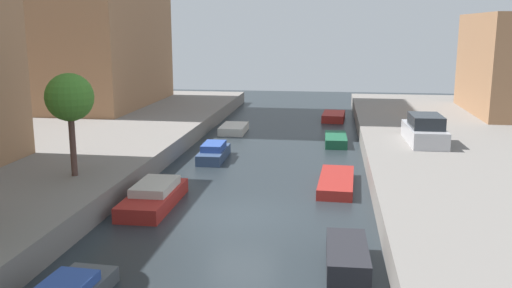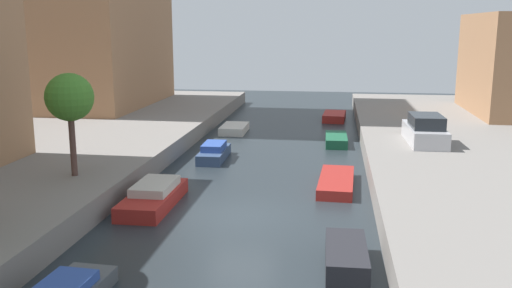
{
  "view_description": "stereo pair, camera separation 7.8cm",
  "coord_description": "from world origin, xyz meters",
  "px_view_note": "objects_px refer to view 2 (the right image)",
  "views": [
    {
      "loc": [
        3.28,
        -19.76,
        7.01
      ],
      "look_at": [
        -0.13,
        4.91,
        1.76
      ],
      "focal_mm": 39.1,
      "sensor_mm": 36.0,
      "label": 1
    },
    {
      "loc": [
        3.36,
        -19.74,
        7.01
      ],
      "look_at": [
        -0.13,
        4.91,
        1.76
      ],
      "focal_mm": 39.1,
      "sensor_mm": 36.0,
      "label": 2
    }
  ],
  "objects_px": {
    "moored_boat_left_5": "(234,129)",
    "moored_boat_right_5": "(334,117)",
    "parked_car": "(425,131)",
    "moored_boat_left_4": "(214,153)",
    "moored_boat_left_3": "(154,196)",
    "moored_boat_right_4": "(336,140)",
    "moored_boat_right_3": "(336,182)",
    "moored_boat_right_2": "(346,257)",
    "street_tree_2": "(70,98)"
  },
  "relations": [
    {
      "from": "moored_boat_left_3",
      "to": "moored_boat_right_2",
      "type": "relative_size",
      "value": 1.48
    },
    {
      "from": "parked_car",
      "to": "moored_boat_right_5",
      "type": "xyz_separation_m",
      "value": [
        -4.74,
        12.73,
        -1.35
      ]
    },
    {
      "from": "moored_boat_left_3",
      "to": "moored_boat_left_4",
      "type": "distance_m",
      "value": 8.15
    },
    {
      "from": "moored_boat_left_3",
      "to": "moored_boat_left_4",
      "type": "xyz_separation_m",
      "value": [
        0.69,
        8.12,
        -0.01
      ]
    },
    {
      "from": "parked_car",
      "to": "moored_boat_right_3",
      "type": "height_order",
      "value": "parked_car"
    },
    {
      "from": "moored_boat_right_3",
      "to": "moored_boat_right_5",
      "type": "distance_m",
      "value": 18.32
    },
    {
      "from": "street_tree_2",
      "to": "moored_boat_right_5",
      "type": "xyz_separation_m",
      "value": [
        10.58,
        21.53,
        -3.92
      ]
    },
    {
      "from": "parked_car",
      "to": "moored_boat_left_3",
      "type": "bearing_deg",
      "value": -141.93
    },
    {
      "from": "moored_boat_right_5",
      "to": "street_tree_2",
      "type": "bearing_deg",
      "value": -116.16
    },
    {
      "from": "moored_boat_left_4",
      "to": "moored_boat_right_5",
      "type": "relative_size",
      "value": 1.02
    },
    {
      "from": "moored_boat_left_4",
      "to": "moored_boat_right_2",
      "type": "relative_size",
      "value": 1.17
    },
    {
      "from": "moored_boat_left_4",
      "to": "moored_boat_right_3",
      "type": "distance_m",
      "value": 7.91
    },
    {
      "from": "moored_boat_right_5",
      "to": "moored_boat_left_4",
      "type": "bearing_deg",
      "value": -114.71
    },
    {
      "from": "street_tree_2",
      "to": "moored_boat_right_4",
      "type": "distance_m",
      "value": 17.01
    },
    {
      "from": "moored_boat_right_3",
      "to": "moored_boat_right_4",
      "type": "relative_size",
      "value": 1.32
    },
    {
      "from": "moored_boat_left_4",
      "to": "moored_boat_right_4",
      "type": "height_order",
      "value": "moored_boat_left_4"
    },
    {
      "from": "moored_boat_left_3",
      "to": "moored_boat_right_3",
      "type": "xyz_separation_m",
      "value": [
        7.23,
        3.66,
        -0.16
      ]
    },
    {
      "from": "moored_boat_right_2",
      "to": "moored_boat_right_4",
      "type": "xyz_separation_m",
      "value": [
        -0.3,
        17.96,
        -0.07
      ]
    },
    {
      "from": "street_tree_2",
      "to": "moored_boat_left_3",
      "type": "bearing_deg",
      "value": -7.39
    },
    {
      "from": "street_tree_2",
      "to": "moored_boat_right_4",
      "type": "xyz_separation_m",
      "value": [
        10.72,
        12.6,
        -3.93
      ]
    },
    {
      "from": "moored_boat_right_4",
      "to": "moored_boat_right_3",
      "type": "bearing_deg",
      "value": -89.94
    },
    {
      "from": "moored_boat_left_5",
      "to": "moored_boat_left_3",
      "type": "bearing_deg",
      "value": -91.37
    },
    {
      "from": "parked_car",
      "to": "moored_boat_left_5",
      "type": "xyz_separation_m",
      "value": [
        -11.43,
        6.71,
        -1.39
      ]
    },
    {
      "from": "moored_boat_left_5",
      "to": "moored_boat_right_2",
      "type": "bearing_deg",
      "value": -71.12
    },
    {
      "from": "moored_boat_left_4",
      "to": "moored_boat_right_5",
      "type": "xyz_separation_m",
      "value": [
        6.38,
        13.87,
        -0.09
      ]
    },
    {
      "from": "moored_boat_right_2",
      "to": "moored_boat_right_4",
      "type": "bearing_deg",
      "value": 90.95
    },
    {
      "from": "parked_car",
      "to": "moored_boat_left_3",
      "type": "relative_size",
      "value": 1.0
    },
    {
      "from": "moored_boat_right_2",
      "to": "moored_boat_right_4",
      "type": "distance_m",
      "value": 17.96
    },
    {
      "from": "parked_car",
      "to": "moored_boat_right_2",
      "type": "distance_m",
      "value": 14.85
    },
    {
      "from": "moored_boat_left_5",
      "to": "moored_boat_right_5",
      "type": "bearing_deg",
      "value": 41.98
    },
    {
      "from": "moored_boat_right_5",
      "to": "parked_car",
      "type": "bearing_deg",
      "value": -69.6
    },
    {
      "from": "street_tree_2",
      "to": "moored_boat_right_3",
      "type": "bearing_deg",
      "value": 16.65
    },
    {
      "from": "moored_boat_right_4",
      "to": "moored_boat_left_4",
      "type": "bearing_deg",
      "value": -142.88
    },
    {
      "from": "moored_boat_left_4",
      "to": "moored_boat_right_4",
      "type": "xyz_separation_m",
      "value": [
        6.52,
        4.94,
        -0.11
      ]
    },
    {
      "from": "parked_car",
      "to": "moored_boat_right_5",
      "type": "relative_size",
      "value": 1.3
    },
    {
      "from": "moored_boat_left_4",
      "to": "moored_boat_left_5",
      "type": "bearing_deg",
      "value": 92.28
    },
    {
      "from": "moored_boat_right_2",
      "to": "moored_boat_left_3",
      "type": "bearing_deg",
      "value": 146.88
    },
    {
      "from": "moored_boat_left_3",
      "to": "moored_boat_right_4",
      "type": "relative_size",
      "value": 1.31
    },
    {
      "from": "moored_boat_left_5",
      "to": "parked_car",
      "type": "bearing_deg",
      "value": -30.43
    },
    {
      "from": "moored_boat_left_3",
      "to": "moored_boat_right_3",
      "type": "bearing_deg",
      "value": 26.88
    },
    {
      "from": "parked_car",
      "to": "moored_boat_right_4",
      "type": "relative_size",
      "value": 1.32
    },
    {
      "from": "moored_boat_left_4",
      "to": "moored_boat_left_3",
      "type": "bearing_deg",
      "value": -94.88
    },
    {
      "from": "street_tree_2",
      "to": "moored_boat_left_3",
      "type": "xyz_separation_m",
      "value": [
        3.5,
        -0.45,
        -3.82
      ]
    },
    {
      "from": "moored_boat_left_3",
      "to": "moored_boat_right_5",
      "type": "relative_size",
      "value": 1.29
    },
    {
      "from": "moored_boat_right_5",
      "to": "moored_boat_right_4",
      "type": "bearing_deg",
      "value": -89.08
    },
    {
      "from": "moored_boat_right_3",
      "to": "moored_boat_left_4",
      "type": "bearing_deg",
      "value": 145.72
    },
    {
      "from": "moored_boat_right_3",
      "to": "moored_boat_right_5",
      "type": "height_order",
      "value": "moored_boat_right_5"
    },
    {
      "from": "street_tree_2",
      "to": "moored_boat_left_5",
      "type": "relative_size",
      "value": 1.37
    },
    {
      "from": "parked_car",
      "to": "moored_boat_left_4",
      "type": "height_order",
      "value": "parked_car"
    },
    {
      "from": "parked_car",
      "to": "moored_boat_right_3",
      "type": "distance_m",
      "value": 7.36
    }
  ]
}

